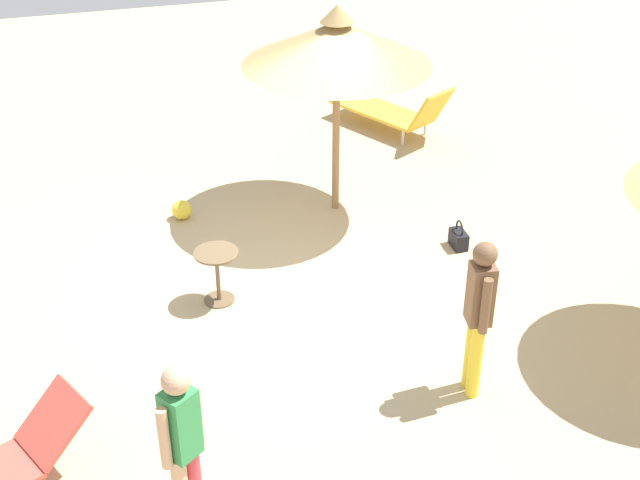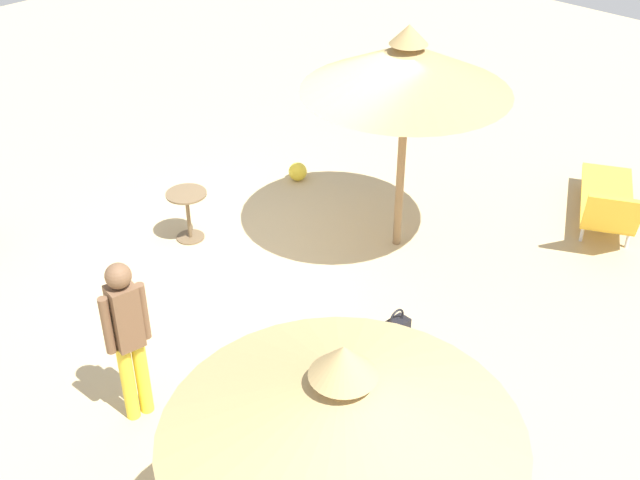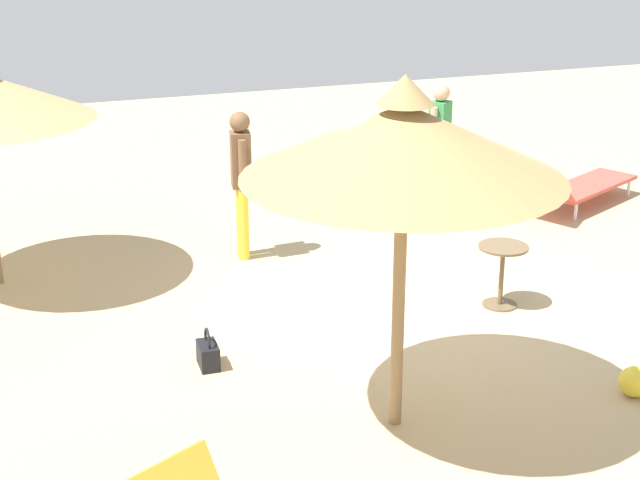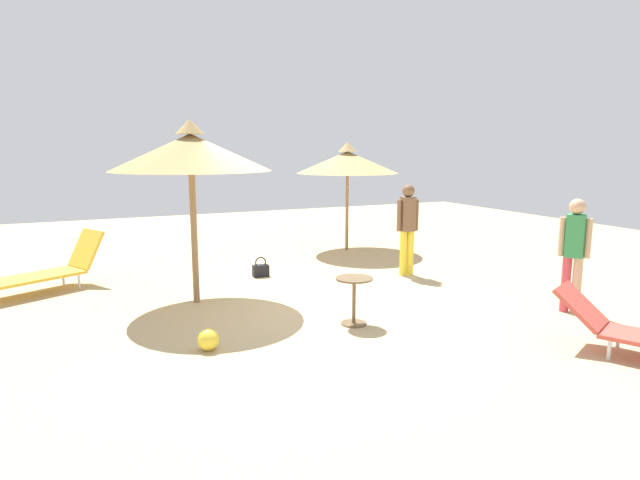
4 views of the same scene
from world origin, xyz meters
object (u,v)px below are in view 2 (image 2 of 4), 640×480
Objects in this scene: handbag at (396,329)px; lounge_chair_near_left at (608,202)px; parasol_umbrella_center at (342,404)px; person_standing_far_left at (128,333)px; side_table_round at (188,208)px; beach_ball at (298,172)px; parasol_umbrella_near_right at (407,68)px.

lounge_chair_near_left is at bearing -8.00° from handbag.
handbag is (2.70, 1.67, -1.94)m from parasol_umbrella_center.
lounge_chair_near_left is at bearing -14.12° from person_standing_far_left.
lounge_chair_near_left is at bearing -43.02° from side_table_round.
beach_ball is at bearing 116.54° from lounge_chair_near_left.
parasol_umbrella_near_right is 5.05m from parasol_umbrella_center.
parasol_umbrella_near_right is at bearing -98.14° from beach_ball.
handbag is at bearing -140.78° from parasol_umbrella_near_right.
beach_ball is at bearing 27.24° from person_standing_far_left.
lounge_chair_near_left is 6.41m from person_standing_far_left.
handbag is 0.58× the size of side_table_round.
parasol_umbrella_near_right reaches higher than person_standing_far_left.
parasol_umbrella_near_right is 1.63× the size of person_standing_far_left.
beach_ball is at bearing 47.98° from parasol_umbrella_center.
parasol_umbrella_near_right is 4.28× the size of side_table_round.
parasol_umbrella_near_right is 3.23m from side_table_round.
side_table_round reaches higher than beach_ball.
parasol_umbrella_near_right is 7.43× the size of handbag.
parasol_umbrella_near_right is at bearing -48.47° from side_table_round.
parasol_umbrella_near_right is 3.38m from lounge_chair_near_left.
parasol_umbrella_near_right is 1.12× the size of parasol_umbrella_center.
parasol_umbrella_near_right is at bearing 34.56° from parasol_umbrella_center.
handbag is at bearing 31.81° from parasol_umbrella_center.
beach_ball is (4.45, 4.94, -1.93)m from parasol_umbrella_center.
side_table_round is (2.41, 4.82, -1.62)m from parasol_umbrella_center.
handbag is at bearing -22.25° from person_standing_far_left.
lounge_chair_near_left reaches higher than handbag.
parasol_umbrella_center is at bearing -92.97° from person_standing_far_left.
lounge_chair_near_left is 5.37m from side_table_round.
parasol_umbrella_near_right is 10.64× the size of beach_ball.
parasol_umbrella_near_right is at bearing 39.22° from handbag.
person_standing_far_left is (0.14, 2.72, -1.08)m from parasol_umbrella_center.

